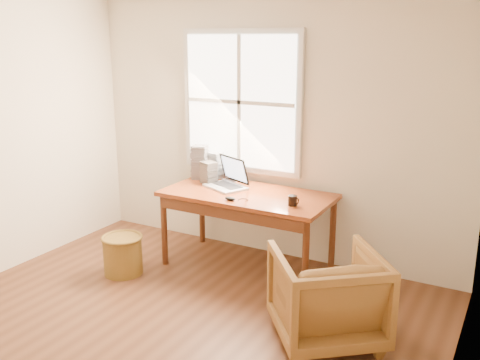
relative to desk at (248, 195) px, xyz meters
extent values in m
cube|color=silver|center=(0.00, 0.46, 0.57)|extent=(4.00, 0.02, 2.60)
cube|color=silver|center=(2.01, -1.80, 0.57)|extent=(0.02, 4.50, 2.60)
cube|color=silver|center=(-0.30, 0.42, 0.82)|extent=(1.32, 0.05, 1.42)
cube|color=white|center=(-0.30, 0.39, 0.82)|extent=(1.20, 0.02, 1.30)
cube|color=silver|center=(-0.30, 0.38, 0.82)|extent=(0.04, 0.02, 1.30)
cube|color=silver|center=(-0.30, 0.38, 0.82)|extent=(1.20, 0.02, 0.04)
cube|color=brown|center=(0.00, 0.00, 0.00)|extent=(1.60, 0.80, 0.04)
imported|color=brown|center=(1.12, -0.86, -0.38)|extent=(1.06, 1.06, 0.69)
cylinder|color=olive|center=(-0.96, -0.71, -0.55)|extent=(0.42, 0.42, 0.36)
ellipsoid|color=black|center=(-0.03, -0.28, 0.04)|extent=(0.10, 0.06, 0.03)
cylinder|color=black|center=(0.53, -0.15, 0.07)|extent=(0.10, 0.10, 0.09)
cube|color=silver|center=(-0.56, 0.34, 0.16)|extent=(0.16, 0.14, 0.27)
cube|color=#26252A|center=(-0.51, 0.12, 0.13)|extent=(0.18, 0.17, 0.22)
cube|color=#9596A1|center=(-0.68, 0.23, 0.19)|extent=(0.18, 0.17, 0.35)
cube|color=silver|center=(-0.35, 0.35, 0.11)|extent=(0.16, 0.15, 0.18)
camera|label=1|loc=(2.28, -4.28, 1.46)|focal=40.00mm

